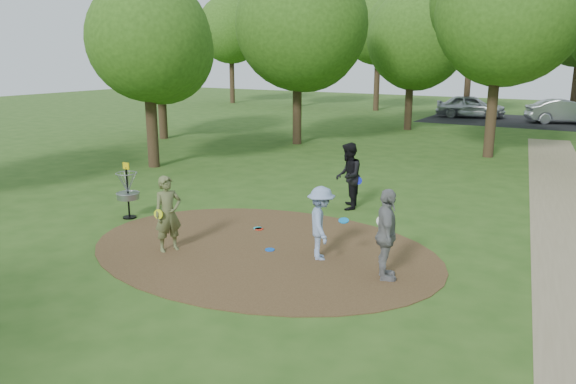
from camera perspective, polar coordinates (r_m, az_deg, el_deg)
The scene contains 14 objects.
ground at distance 12.95m, azimuth -2.70°, elevation -5.83°, with size 100.00×100.00×0.00m, color #2D5119.
dirt_clearing at distance 12.95m, azimuth -2.71°, elevation -5.79°, with size 8.40×8.40×0.02m, color #47301C.
parking_lot at distance 40.70m, azimuth 23.80°, elevation 6.53°, with size 14.00×8.00×0.01m, color black.
player_observer_with_disc at distance 12.86m, azimuth -12.09°, elevation -2.20°, with size 0.65×0.75×1.74m.
player_throwing_with_disc at distance 12.12m, azimuth 3.37°, elevation -3.20°, with size 1.20×1.21×1.62m.
player_walking_with_disc at distance 16.14m, azimuth 6.14°, elevation 1.62°, with size 1.01×1.13×1.92m.
player_waiting_with_disc at distance 11.14m, azimuth 9.97°, elevation -4.31°, with size 0.87×1.17×1.85m.
disc_ground_cyan at distance 14.38m, azimuth -3.10°, elevation -3.70°, with size 0.22×0.22×0.02m, color #19B2C8.
disc_ground_blue at distance 12.83m, azimuth -1.86°, elevation -5.87°, with size 0.22×0.22×0.02m, color blue.
disc_ground_red at distance 14.31m, azimuth -2.96°, elevation -3.78°, with size 0.22×0.22×0.02m, color red.
car_left at distance 41.81m, azimuth 18.05°, elevation 8.28°, with size 1.88×4.68×1.59m, color #ABAEB3.
car_right at distance 40.55m, azimuth 26.33°, elevation 7.34°, with size 1.63×4.66×1.54m, color #A9AAB1.
disc_golf_basket at distance 15.73m, azimuth -16.00°, elevation 0.51°, with size 0.63×0.63×1.54m.
tree_ring at distance 20.11m, azimuth 12.10°, elevation 15.77°, with size 37.11×45.39×8.73m.
Camera 1 is at (6.69, -10.19, 4.35)m, focal length 35.00 mm.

